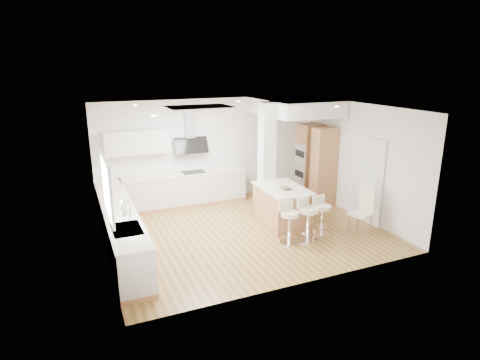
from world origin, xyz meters
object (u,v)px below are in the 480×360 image
peninsula (282,205)px  bar_stool_c (322,213)px  bar_stool_b (308,217)px  dining_chair (364,207)px  bar_stool_a (289,221)px

peninsula → bar_stool_c: (0.51, -0.89, 0.03)m
bar_stool_b → dining_chair: 1.41m
bar_stool_c → bar_stool_a: bearing=-179.8°
bar_stool_a → dining_chair: bearing=-12.8°
peninsula → bar_stool_a: (-0.39, -1.02, 0.05)m
peninsula → bar_stool_c: peninsula is taller
bar_stool_b → dining_chair: (1.41, -0.10, 0.05)m
bar_stool_a → bar_stool_b: size_ratio=0.94×
bar_stool_a → peninsula: bearing=60.8°
bar_stool_b → peninsula: bearing=70.1°
peninsula → dining_chair: dining_chair is taller
bar_stool_b → bar_stool_c: bearing=-1.3°
bar_stool_a → bar_stool_b: bar_stool_b is taller
peninsula → dining_chair: bearing=-37.2°
peninsula → bar_stool_a: peninsula is taller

